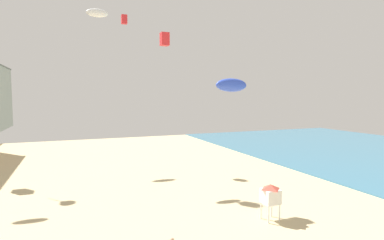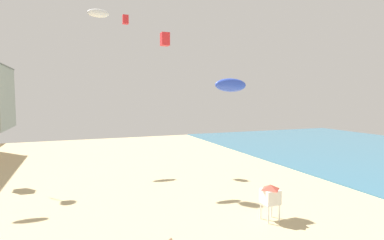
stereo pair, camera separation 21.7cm
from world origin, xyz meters
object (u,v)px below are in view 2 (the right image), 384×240
at_px(kite_red_box_2, 165,39).
at_px(kite_white_parafoil, 98,13).
at_px(kite_red_box, 125,20).
at_px(lifeguard_stand, 270,195).
at_px(kite_blue_parafoil, 231,85).

height_order(kite_red_box_2, kite_white_parafoil, kite_white_parafoil).
relative_size(kite_red_box, kite_white_parafoil, 0.50).
height_order(lifeguard_stand, kite_white_parafoil, kite_white_parafoil).
height_order(kite_red_box, kite_red_box_2, kite_red_box).
bearing_deg(kite_red_box_2, kite_blue_parafoil, -80.23).
height_order(lifeguard_stand, kite_red_box_2, kite_red_box_2).
relative_size(kite_red_box_2, kite_white_parafoil, 0.50).
bearing_deg(kite_blue_parafoil, lifeguard_stand, 14.23).
bearing_deg(kite_red_box, kite_blue_parafoil, -83.40).
height_order(lifeguard_stand, kite_blue_parafoil, kite_blue_parafoil).
bearing_deg(kite_blue_parafoil, kite_red_box, 96.60).
distance_m(kite_red_box_2, kite_white_parafoil, 9.70).
distance_m(kite_red_box, kite_red_box_2, 14.49).
xyz_separation_m(kite_red_box, kite_red_box_2, (1.08, -13.66, -4.70)).
bearing_deg(kite_red_box_2, kite_white_parafoil, 122.01).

